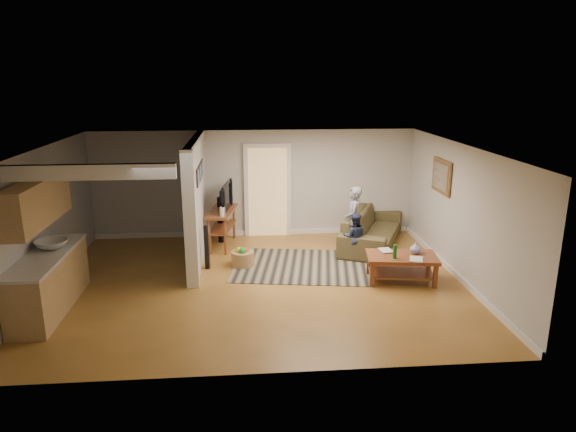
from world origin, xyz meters
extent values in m
plane|color=brown|center=(0.00, 0.00, 0.00)|extent=(7.50, 7.50, 0.00)
cube|color=beige|center=(0.00, 3.00, 1.25)|extent=(7.50, 0.04, 2.50)
cube|color=beige|center=(-3.75, 0.00, 1.25)|extent=(0.04, 6.00, 2.50)
cube|color=beige|center=(3.75, 0.00, 1.25)|extent=(0.04, 6.00, 2.50)
cube|color=white|center=(0.00, 0.00, 2.50)|extent=(7.50, 6.00, 0.04)
cube|color=beige|center=(-1.20, 1.45, 1.25)|extent=(0.15, 3.10, 2.50)
cube|color=white|center=(-1.20, -0.10, 1.25)|extent=(0.22, 0.10, 2.50)
cube|color=white|center=(0.00, 2.97, 0.06)|extent=(7.50, 0.04, 0.12)
cube|color=white|center=(3.72, 0.00, 0.06)|extent=(0.04, 6.00, 0.12)
cube|color=#D8B272|center=(0.30, 2.94, 1.05)|extent=(0.90, 0.06, 2.10)
cube|color=#A6894C|center=(-3.43, -0.80, 0.45)|extent=(0.60, 2.20, 0.90)
cube|color=beige|center=(-3.43, -0.80, 0.92)|extent=(0.64, 2.24, 0.05)
cube|color=#A6894C|center=(-3.45, -0.80, 1.80)|extent=(0.35, 2.00, 0.70)
imported|color=silver|center=(-3.43, -0.50, 0.94)|extent=(0.54, 0.54, 0.19)
cube|color=black|center=(-1.11, 0.80, 1.85)|extent=(0.03, 0.40, 0.34)
cube|color=black|center=(-1.11, 1.30, 1.85)|extent=(0.03, 0.40, 0.34)
cube|color=black|center=(-1.11, 1.80, 1.85)|extent=(0.03, 0.40, 0.34)
cube|color=brown|center=(3.71, 1.00, 1.75)|extent=(0.04, 0.90, 0.68)
cube|color=black|center=(0.88, 0.80, 0.01)|extent=(2.98, 2.37, 0.01)
imported|color=#4E4227|center=(2.60, 2.02, 0.00)|extent=(1.97, 2.74, 0.75)
cube|color=brown|center=(2.63, -0.12, 0.47)|extent=(1.37, 0.92, 0.06)
cube|color=silver|center=(2.63, -0.12, 0.47)|extent=(0.85, 0.56, 0.02)
cube|color=brown|center=(2.63, -0.12, 0.16)|extent=(1.25, 0.80, 0.03)
cube|color=brown|center=(2.03, -0.34, 0.23)|extent=(0.08, 0.08, 0.47)
cube|color=brown|center=(3.15, -0.50, 0.23)|extent=(0.08, 0.08, 0.47)
cube|color=brown|center=(2.11, 0.25, 0.23)|extent=(0.08, 0.08, 0.47)
cube|color=brown|center=(3.23, 0.09, 0.23)|extent=(0.08, 0.08, 0.47)
imported|color=navy|center=(2.91, -0.03, 0.50)|extent=(0.24, 0.24, 0.22)
cylinder|color=#16611C|center=(2.45, -0.26, 0.63)|extent=(0.07, 0.07, 0.26)
imported|color=#998C4C|center=(2.29, 0.12, 0.50)|extent=(0.25, 0.31, 0.03)
imported|color=#66594C|center=(2.71, -0.35, 0.50)|extent=(0.31, 0.37, 0.02)
cube|color=brown|center=(-0.75, 2.20, 0.81)|extent=(0.68, 1.38, 0.06)
cube|color=brown|center=(-0.75, 2.20, 0.44)|extent=(0.61, 1.27, 0.03)
cylinder|color=brown|center=(-1.00, 1.66, 0.41)|extent=(0.06, 0.06, 0.82)
cylinder|color=brown|center=(-0.83, 2.79, 0.41)|extent=(0.06, 0.06, 0.82)
cylinder|color=brown|center=(-0.67, 1.61, 0.41)|extent=(0.06, 0.06, 0.82)
cylinder|color=brown|center=(-0.50, 2.74, 0.41)|extent=(0.06, 0.06, 0.82)
imported|color=black|center=(-0.73, 2.20, 0.83)|extent=(0.29, 1.08, 0.62)
cylinder|color=white|center=(-0.71, 1.69, 0.93)|extent=(0.11, 0.11, 0.20)
cube|color=black|center=(-1.00, 0.83, 0.44)|extent=(0.10, 0.10, 0.89)
cube|color=black|center=(-0.79, 2.49, 0.53)|extent=(0.14, 0.14, 1.06)
cylinder|color=olive|center=(-0.30, 0.91, 0.15)|extent=(0.46, 0.46, 0.30)
sphere|color=red|center=(-0.24, 0.95, 0.30)|extent=(0.14, 0.14, 0.14)
sphere|color=#CDCB18|center=(-0.37, 0.93, 0.32)|extent=(0.14, 0.14, 0.14)
sphere|color=green|center=(-0.30, 0.85, 0.34)|extent=(0.14, 0.14, 0.14)
imported|color=slate|center=(2.04, 1.48, 0.00)|extent=(0.45, 0.59, 1.46)
imported|color=#212945|center=(1.99, 1.06, 0.00)|extent=(0.54, 0.46, 1.00)
camera|label=1|loc=(-0.22, -8.83, 3.70)|focal=32.00mm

